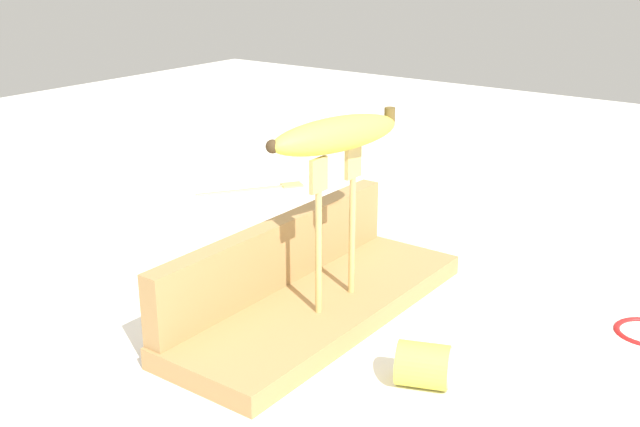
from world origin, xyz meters
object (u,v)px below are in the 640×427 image
Objects in this scene: fork_stand_center at (336,214)px; fork_fallen_near at (264,187)px; banana_raised_center at (336,134)px; banana_chunk_near at (424,365)px.

fork_fallen_near is (0.33, 0.39, -0.12)m from fork_stand_center.
banana_raised_center reaches higher than banana_chunk_near.
banana_raised_center reaches higher than fork_fallen_near.
fork_fallen_near is (0.33, 0.39, -0.21)m from banana_raised_center.
banana_raised_center is at bearing 67.77° from banana_chunk_near.
fork_fallen_near is at bearing 49.31° from fork_stand_center.
banana_raised_center is at bearing 167.02° from fork_stand_center.
fork_stand_center is 0.19m from banana_chunk_near.
fork_stand_center is at bearing -130.69° from fork_fallen_near.
fork_stand_center is at bearing -12.98° from banana_raised_center.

